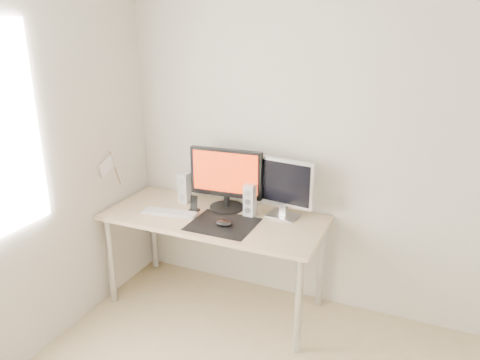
% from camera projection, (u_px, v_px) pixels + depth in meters
% --- Properties ---
extents(wall_back, '(3.50, 0.00, 3.50)m').
position_uv_depth(wall_back, '(359.00, 148.00, 3.20)').
color(wall_back, silver).
rests_on(wall_back, ground).
extents(mousepad, '(0.45, 0.40, 0.00)m').
position_uv_depth(mousepad, '(223.00, 224.00, 3.26)').
color(mousepad, black).
rests_on(mousepad, desk).
extents(mouse, '(0.12, 0.07, 0.04)m').
position_uv_depth(mouse, '(224.00, 223.00, 3.22)').
color(mouse, black).
rests_on(mouse, mousepad).
extents(desk, '(1.60, 0.70, 0.73)m').
position_uv_depth(desk, '(214.00, 226.00, 3.42)').
color(desk, '#D1B587').
rests_on(desk, ground).
extents(main_monitor, '(0.55, 0.28, 0.47)m').
position_uv_depth(main_monitor, '(226.00, 177.00, 3.44)').
color(main_monitor, black).
rests_on(main_monitor, desk).
extents(second_monitor, '(0.45, 0.19, 0.43)m').
position_uv_depth(second_monitor, '(284.00, 185.00, 3.31)').
color(second_monitor, '#B1B1B3').
rests_on(second_monitor, desk).
extents(speaker_left, '(0.08, 0.09, 0.24)m').
position_uv_depth(speaker_left, '(185.00, 188.00, 3.62)').
color(speaker_left, silver).
rests_on(speaker_left, desk).
extents(speaker_right, '(0.08, 0.09, 0.24)m').
position_uv_depth(speaker_right, '(250.00, 200.00, 3.38)').
color(speaker_right, white).
rests_on(speaker_right, desk).
extents(keyboard, '(0.43, 0.17, 0.02)m').
position_uv_depth(keyboard, '(170.00, 212.00, 3.44)').
color(keyboard, '#ADADAF').
rests_on(keyboard, desk).
extents(phone_dock, '(0.07, 0.06, 0.12)m').
position_uv_depth(phone_dock, '(194.00, 206.00, 3.47)').
color(phone_dock, black).
rests_on(phone_dock, desk).
extents(pennant, '(0.01, 0.23, 0.29)m').
position_uv_depth(pennant, '(110.00, 167.00, 3.47)').
color(pennant, '#A57F54').
rests_on(pennant, wall_left).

